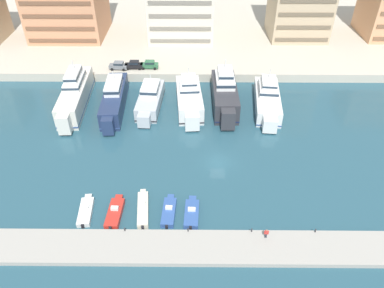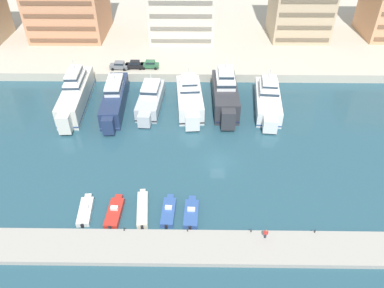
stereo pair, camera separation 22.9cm
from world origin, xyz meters
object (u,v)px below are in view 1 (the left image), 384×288
(car_green_mid_left, at_px, (149,64))
(yacht_silver_mid_left, at_px, (150,99))
(motorboat_red_left, at_px, (115,212))
(car_grey_far_left, at_px, (118,65))
(motorboat_blue_center, at_px, (192,213))
(yacht_charcoal_center, at_px, (225,94))
(motorboat_blue_center_left, at_px, (169,211))
(yacht_white_center_right, at_px, (268,99))
(yacht_white_center_left, at_px, (189,98))
(motorboat_cream_mid_left, at_px, (143,209))
(yacht_ivory_far_left, at_px, (75,94))
(car_black_left, at_px, (134,65))
(motorboat_white_far_left, at_px, (86,211))
(pedestrian_near_edge, at_px, (266,233))
(yacht_navy_left, at_px, (114,99))

(car_green_mid_left, bearing_deg, yacht_silver_mid_left, -84.18)
(motorboat_red_left, relative_size, car_grey_far_left, 1.54)
(motorboat_blue_center, bearing_deg, yacht_charcoal_center, 77.73)
(motorboat_blue_center_left, bearing_deg, car_green_mid_left, 99.10)
(yacht_white_center_right, bearing_deg, yacht_white_center_left, 179.94)
(yacht_white_center_left, relative_size, yacht_charcoal_center, 0.96)
(yacht_white_center_left, relative_size, yacht_white_center_right, 0.95)
(motorboat_blue_center_left, relative_size, motorboat_blue_center, 1.02)
(yacht_silver_mid_left, xyz_separation_m, motorboat_blue_center, (8.71, -29.18, -1.35))
(yacht_white_center_left, xyz_separation_m, yacht_charcoal_center, (7.18, 0.70, 0.53))
(yacht_silver_mid_left, bearing_deg, motorboat_cream_mid_left, -86.69)
(yacht_ivory_far_left, bearing_deg, car_black_left, 51.70)
(yacht_white_center_right, bearing_deg, motorboat_white_far_left, -136.69)
(motorboat_white_far_left, xyz_separation_m, motorboat_cream_mid_left, (8.27, 0.25, 0.17))
(yacht_charcoal_center, xyz_separation_m, yacht_white_center_right, (8.63, -0.72, -0.69))
(car_grey_far_left, xyz_separation_m, pedestrian_near_edge, (27.04, -46.61, -1.28))
(motorboat_white_far_left, height_order, motorboat_blue_center, motorboat_blue_center)
(yacht_charcoal_center, height_order, motorboat_cream_mid_left, yacht_charcoal_center)
(car_grey_far_left, relative_size, pedestrian_near_edge, 2.60)
(motorboat_white_far_left, xyz_separation_m, car_grey_far_left, (-1.81, 41.83, 2.54))
(motorboat_blue_center_left, bearing_deg, yacht_white_center_left, 84.91)
(yacht_white_center_left, bearing_deg, motorboat_red_left, -109.54)
(motorboat_red_left, relative_size, motorboat_cream_mid_left, 0.87)
(yacht_ivory_far_left, height_order, motorboat_white_far_left, yacht_ivory_far_left)
(yacht_white_center_right, bearing_deg, pedestrian_near_edge, -98.79)
(yacht_silver_mid_left, distance_m, motorboat_blue_center, 30.48)
(yacht_white_center_left, xyz_separation_m, motorboat_red_left, (-10.29, -29.01, -1.78))
(motorboat_red_left, distance_m, motorboat_cream_mid_left, 4.01)
(yacht_navy_left, height_order, car_green_mid_left, yacht_navy_left)
(yacht_charcoal_center, height_order, motorboat_blue_center_left, yacht_charcoal_center)
(motorboat_white_far_left, bearing_deg, car_black_left, 87.70)
(car_black_left, bearing_deg, motorboat_blue_center_left, -76.27)
(motorboat_cream_mid_left, relative_size, car_black_left, 1.80)
(yacht_ivory_far_left, distance_m, yacht_white_center_right, 39.01)
(yacht_silver_mid_left, xyz_separation_m, yacht_white_center_right, (23.79, -0.24, 0.31))
(car_black_left, relative_size, pedestrian_near_edge, 2.55)
(car_black_left, bearing_deg, yacht_white_center_right, -25.37)
(yacht_charcoal_center, distance_m, motorboat_red_left, 34.55)
(motorboat_blue_center, xyz_separation_m, car_green_mid_left, (-10.09, 42.70, 2.50))
(yacht_silver_mid_left, distance_m, yacht_white_center_right, 23.79)
(motorboat_cream_mid_left, bearing_deg, yacht_silver_mid_left, 93.31)
(motorboat_cream_mid_left, bearing_deg, motorboat_blue_center_left, -4.30)
(yacht_ivory_far_left, relative_size, yacht_white_center_right, 1.18)
(yacht_ivory_far_left, height_order, car_black_left, yacht_ivory_far_left)
(yacht_silver_mid_left, relative_size, yacht_charcoal_center, 0.87)
(motorboat_red_left, bearing_deg, car_green_mid_left, 88.75)
(yacht_silver_mid_left, height_order, yacht_charcoal_center, yacht_charcoal_center)
(motorboat_white_far_left, bearing_deg, car_grey_far_left, 92.48)
(motorboat_red_left, distance_m, car_black_left, 42.75)
(yacht_white_center_left, relative_size, motorboat_blue_center, 2.80)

